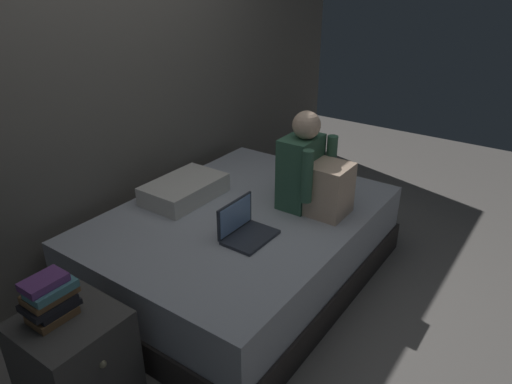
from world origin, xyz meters
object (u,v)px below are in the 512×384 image
person_sitting (312,174)px  laptop (244,228)px  bed (242,246)px  nightstand (76,362)px  pillow (184,189)px  book_stack (50,298)px

person_sitting → laptop: bearing=165.5°
bed → nightstand: bearing=179.0°
pillow → book_stack: bearing=-163.9°
person_sitting → book_stack: size_ratio=2.77×
nightstand → person_sitting: person_sitting is taller
pillow → nightstand: bearing=-161.1°
person_sitting → book_stack: person_sitting is taller
bed → pillow: size_ratio=3.57×
laptop → book_stack: size_ratio=1.36×
nightstand → book_stack: 0.37m
person_sitting → nightstand: bearing=167.3°
bed → book_stack: (-1.32, 0.08, 0.38)m
laptop → book_stack: book_stack is taller
laptop → person_sitting: bearing=-14.5°
bed → laptop: (-0.24, -0.20, 0.32)m
pillow → person_sitting: bearing=-64.7°
bed → book_stack: book_stack is taller
nightstand → person_sitting: (1.62, -0.36, 0.50)m
bed → nightstand: 1.30m
nightstand → book_stack: bearing=109.8°
person_sitting → book_stack: 1.70m
nightstand → person_sitting: 1.73m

